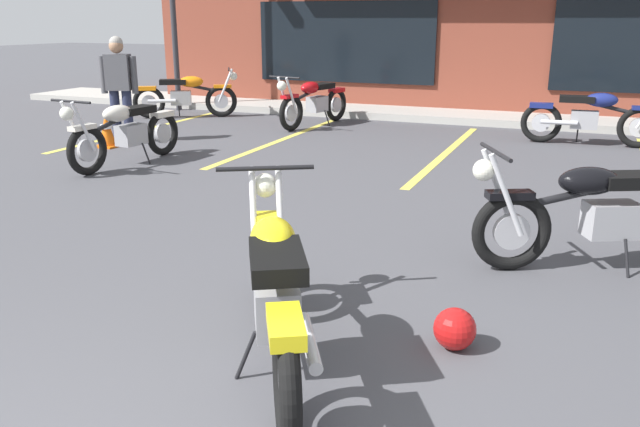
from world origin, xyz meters
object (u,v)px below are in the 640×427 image
helmet_on_pavement (455,329)px  person_in_black_shirt (119,83)px  motorcycle_green_cafe_racer (186,95)px  motorcycle_foreground_classic (275,288)px  motorcycle_red_sportbike (599,212)px  motorcycle_cream_vintage (592,116)px  traffic_cone (107,130)px  motorcycle_silver_naked (125,131)px  motorcycle_orange_scrambler (314,101)px

helmet_on_pavement → person_in_black_shirt: bearing=142.6°
motorcycle_green_cafe_racer → motorcycle_foreground_classic: bearing=-53.5°
motorcycle_red_sportbike → helmet_on_pavement: (-0.77, -1.78, -0.33)m
motorcycle_green_cafe_racer → helmet_on_pavement: size_ratio=7.26×
motorcycle_cream_vintage → traffic_cone: size_ratio=3.98×
motorcycle_cream_vintage → motorcycle_red_sportbike: bearing=-89.0°
motorcycle_silver_naked → motorcycle_orange_scrambler: 4.22m
motorcycle_cream_vintage → traffic_cone: 7.61m
motorcycle_silver_naked → motorcycle_green_cafe_racer: same height
person_in_black_shirt → helmet_on_pavement: person_in_black_shirt is taller
motorcycle_orange_scrambler → helmet_on_pavement: bearing=-61.4°
motorcycle_foreground_classic → motorcycle_orange_scrambler: size_ratio=0.91×
motorcycle_silver_naked → motorcycle_green_cafe_racer: 4.45m
motorcycle_cream_vintage → helmet_on_pavement: (-0.67, -7.45, -0.33)m
motorcycle_orange_scrambler → motorcycle_cream_vintage: same height
person_in_black_shirt → helmet_on_pavement: (6.33, -4.84, -0.82)m
motorcycle_orange_scrambler → person_in_black_shirt: size_ratio=1.24×
motorcycle_silver_naked → traffic_cone: size_ratio=3.98×
motorcycle_green_cafe_racer → helmet_on_pavement: (6.94, -7.59, -0.33)m
motorcycle_red_sportbike → helmet_on_pavement: size_ratio=7.47×
motorcycle_red_sportbike → motorcycle_silver_naked: 6.21m
motorcycle_red_sportbike → motorcycle_green_cafe_racer: size_ratio=1.03×
motorcycle_orange_scrambler → traffic_cone: motorcycle_orange_scrambler is taller
motorcycle_red_sportbike → person_in_black_shirt: (-7.10, 3.07, 0.49)m
motorcycle_red_sportbike → helmet_on_pavement: bearing=-113.5°
motorcycle_green_cafe_racer → traffic_cone: 3.22m
motorcycle_red_sportbike → helmet_on_pavement: motorcycle_red_sportbike is taller
motorcycle_red_sportbike → motorcycle_silver_naked: size_ratio=0.92×
motorcycle_foreground_classic → motorcycle_orange_scrambler: same height
person_in_black_shirt → motorcycle_silver_naked: bearing=-49.8°
motorcycle_green_cafe_racer → motorcycle_orange_scrambler: bearing=-0.1°
motorcycle_orange_scrambler → person_in_black_shirt: (-2.20, -2.74, 0.49)m
motorcycle_orange_scrambler → helmet_on_pavement: (4.13, -7.58, -0.33)m
person_in_black_shirt → helmet_on_pavement: bearing=-37.4°
motorcycle_silver_naked → helmet_on_pavement: bearing=-33.9°
motorcycle_foreground_classic → motorcycle_orange_scrambler: 8.73m
motorcycle_red_sportbike → motorcycle_green_cafe_racer: (-7.71, 5.81, 0.00)m
motorcycle_foreground_classic → motorcycle_orange_scrambler: bearing=111.5°
motorcycle_silver_naked → person_in_black_shirt: (-1.14, 1.35, 0.49)m
motorcycle_green_cafe_racer → person_in_black_shirt: person_in_black_shirt is taller
motorcycle_green_cafe_racer → helmet_on_pavement: motorcycle_green_cafe_racer is taller
motorcycle_silver_naked → person_in_black_shirt: bearing=130.2°
motorcycle_red_sportbike → motorcycle_cream_vintage: 5.68m
motorcycle_red_sportbike → motorcycle_cream_vintage: (-0.10, 5.68, 0.00)m
motorcycle_foreground_classic → traffic_cone: motorcycle_foreground_classic is taller
traffic_cone → person_in_black_shirt: bearing=92.0°
motorcycle_foreground_classic → motorcycle_green_cafe_racer: size_ratio=1.00×
motorcycle_foreground_classic → helmet_on_pavement: motorcycle_foreground_classic is taller
motorcycle_green_cafe_racer → motorcycle_orange_scrambler: (2.81, -0.01, 0.00)m
motorcycle_foreground_classic → motorcycle_silver_naked: (-4.26, 4.04, 0.00)m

